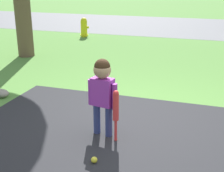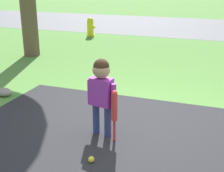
{
  "view_description": "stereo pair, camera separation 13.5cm",
  "coord_description": "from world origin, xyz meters",
  "px_view_note": "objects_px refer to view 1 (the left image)",
  "views": [
    {
      "loc": [
        0.96,
        -4.09,
        2.04
      ],
      "look_at": [
        -0.35,
        -0.1,
        0.57
      ],
      "focal_mm": 50.0,
      "sensor_mm": 36.0,
      "label": 1
    },
    {
      "loc": [
        1.09,
        -4.05,
        2.04
      ],
      "look_at": [
        -0.35,
        -0.1,
        0.57
      ],
      "focal_mm": 50.0,
      "sensor_mm": 36.0,
      "label": 2
    }
  ],
  "objects_px": {
    "child": "(102,87)",
    "sports_ball": "(94,160)",
    "baseball_bat": "(116,109)",
    "fire_hydrant": "(84,27)"
  },
  "relations": [
    {
      "from": "child",
      "to": "sports_ball",
      "type": "relative_size",
      "value": 14.22
    },
    {
      "from": "baseball_bat",
      "to": "fire_hydrant",
      "type": "distance_m",
      "value": 7.68
    },
    {
      "from": "baseball_bat",
      "to": "fire_hydrant",
      "type": "bearing_deg",
      "value": 116.09
    },
    {
      "from": "baseball_bat",
      "to": "child",
      "type": "bearing_deg",
      "value": 151.86
    },
    {
      "from": "child",
      "to": "fire_hydrant",
      "type": "xyz_separation_m",
      "value": [
        -3.15,
        6.77,
        -0.36
      ]
    },
    {
      "from": "child",
      "to": "baseball_bat",
      "type": "distance_m",
      "value": 0.34
    },
    {
      "from": "baseball_bat",
      "to": "sports_ball",
      "type": "xyz_separation_m",
      "value": [
        -0.08,
        -0.57,
        -0.42
      ]
    },
    {
      "from": "child",
      "to": "baseball_bat",
      "type": "xyz_separation_m",
      "value": [
        0.22,
        -0.12,
        -0.23
      ]
    },
    {
      "from": "child",
      "to": "baseball_bat",
      "type": "height_order",
      "value": "child"
    },
    {
      "from": "child",
      "to": "fire_hydrant",
      "type": "distance_m",
      "value": 7.48
    }
  ]
}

